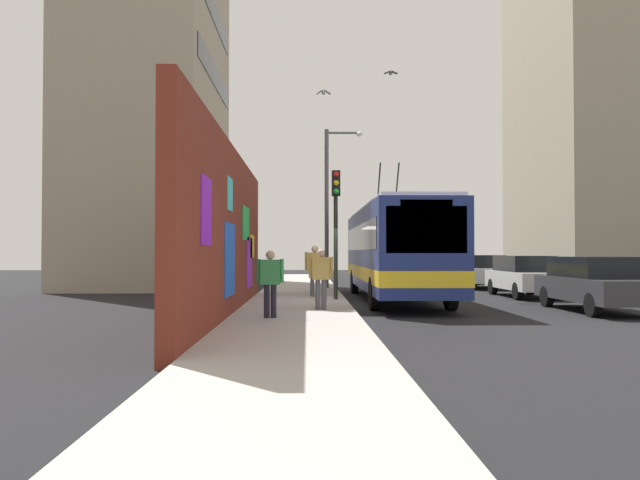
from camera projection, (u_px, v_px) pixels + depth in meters
name	position (u px, v px, depth m)	size (l,w,h in m)	color
ground_plane	(347.00, 305.00, 19.94)	(80.00, 80.00, 0.00)	black
sidewalk_slab	(298.00, 303.00, 19.91)	(48.00, 3.20, 0.15)	#ADA8A0
graffiti_wall	(230.00, 233.00, 16.36)	(14.87, 0.32, 4.45)	maroon
building_far_left	(153.00, 100.00, 31.63)	(11.72, 6.29, 19.07)	#9E937F
building_far_right	(609.00, 101.00, 37.37)	(11.52, 9.41, 21.76)	#9E937F
city_bus	(394.00, 249.00, 21.95)	(12.00, 2.53, 5.09)	navy
parked_car_dark_gray	(594.00, 282.00, 17.84)	(4.74, 1.77, 1.58)	#38383D
parked_car_white	(524.00, 275.00, 23.58)	(4.50, 1.75, 1.58)	white
parked_car_silver	(482.00, 271.00, 29.28)	(4.06, 1.78, 1.58)	#B7B7BC
parked_car_navy	(455.00, 268.00, 34.49)	(4.15, 1.77, 1.58)	navy
pedestrian_near_wall	(270.00, 279.00, 14.67)	(0.22, 0.65, 1.60)	#1E1E2D
pedestrian_at_curb	(321.00, 274.00, 16.86)	(0.22, 0.66, 1.64)	#595960
pedestrian_midblock	(315.00, 266.00, 21.81)	(0.24, 0.71, 1.79)	#595960
traffic_light	(336.00, 212.00, 20.40)	(0.49, 0.28, 4.28)	#2D382D
street_lamp	(331.00, 197.00, 26.92)	(0.44, 1.67, 6.94)	#4C4C51
flying_pigeons	(359.00, 82.00, 23.90)	(2.19, 3.30, 1.45)	#47474C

